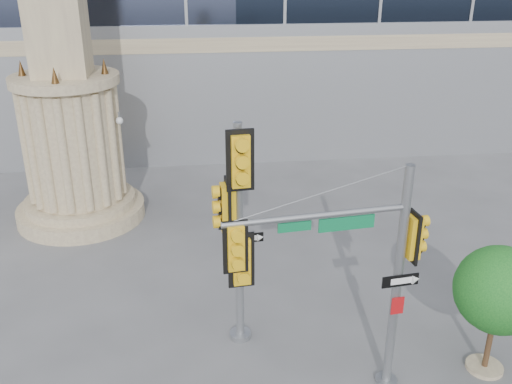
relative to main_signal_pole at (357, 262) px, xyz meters
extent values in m
plane|color=#545456|center=(-1.15, 0.52, -3.19)|extent=(120.00, 120.00, 0.00)
cylinder|color=gray|center=(-7.15, 9.52, -2.94)|extent=(4.40, 4.40, 0.50)
cylinder|color=gray|center=(-7.15, 9.52, -2.54)|extent=(3.80, 3.80, 0.30)
cylinder|color=gray|center=(-7.15, 9.52, -0.39)|extent=(3.00, 3.00, 4.00)
cylinder|color=gray|center=(-7.15, 9.52, 1.76)|extent=(3.50, 3.50, 0.30)
cone|color=#472D14|center=(-5.85, 9.52, 2.16)|extent=(0.24, 0.24, 0.50)
cone|color=#472D14|center=(-8.45, 9.52, 2.16)|extent=(0.24, 0.24, 0.50)
cylinder|color=slate|center=(0.92, 0.11, -3.14)|extent=(0.48, 0.48, 0.10)
cylinder|color=slate|center=(0.92, 0.11, -0.62)|extent=(0.19, 0.19, 5.14)
cylinder|color=slate|center=(-0.87, -0.10, 1.10)|extent=(3.59, 0.52, 0.12)
cube|color=#0D713F|center=(-0.27, -0.05, 0.88)|extent=(1.11, 0.16, 0.27)
cube|color=yellow|center=(-2.40, -0.27, 0.63)|extent=(0.50, 0.29, 1.07)
cube|color=yellow|center=(1.16, 0.13, 0.41)|extent=(0.29, 0.50, 1.07)
cube|color=black|center=(0.94, -0.01, -0.49)|extent=(0.79, 0.11, 0.26)
cube|color=#B31014|center=(0.94, -0.01, -1.09)|extent=(0.28, 0.06, 0.39)
cylinder|color=slate|center=(-2.14, 2.07, -3.12)|extent=(0.53, 0.53, 0.13)
cylinder|color=slate|center=(-2.14, 2.07, -0.44)|extent=(0.20, 0.20, 5.50)
cube|color=yellow|center=(-2.12, 1.83, 1.54)|extent=(0.63, 0.36, 1.38)
cube|color=yellow|center=(-2.38, 2.05, 0.33)|extent=(0.36, 0.63, 1.38)
cube|color=yellow|center=(-2.12, 1.83, -0.88)|extent=(0.63, 0.36, 1.38)
cube|color=black|center=(-1.93, 1.96, -0.38)|extent=(0.68, 0.10, 0.22)
cylinder|color=gray|center=(3.30, 0.28, -3.14)|extent=(0.83, 0.83, 0.09)
cylinder|color=#382314|center=(3.30, 0.28, -2.36)|extent=(0.13, 0.13, 1.66)
sphere|color=#124F1A|center=(3.30, 0.28, -1.07)|extent=(1.93, 1.93, 1.93)
sphere|color=#124F1A|center=(3.72, 0.51, -1.35)|extent=(1.20, 1.20, 1.20)
sphere|color=#124F1A|center=(2.98, 0.05, -1.30)|extent=(1.01, 1.01, 1.01)
camera|label=1|loc=(-3.07, -9.45, 5.67)|focal=40.00mm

